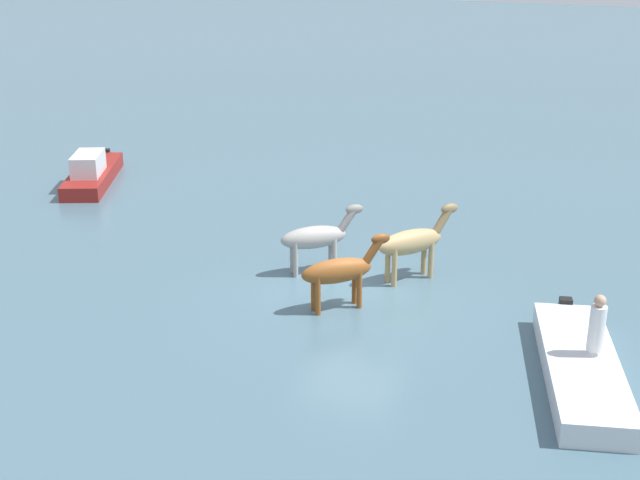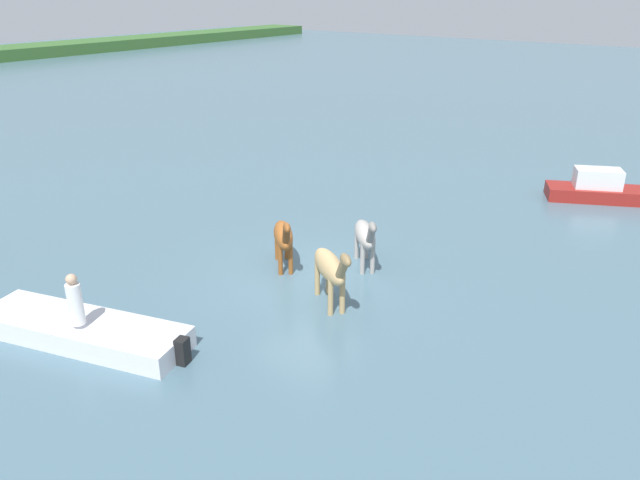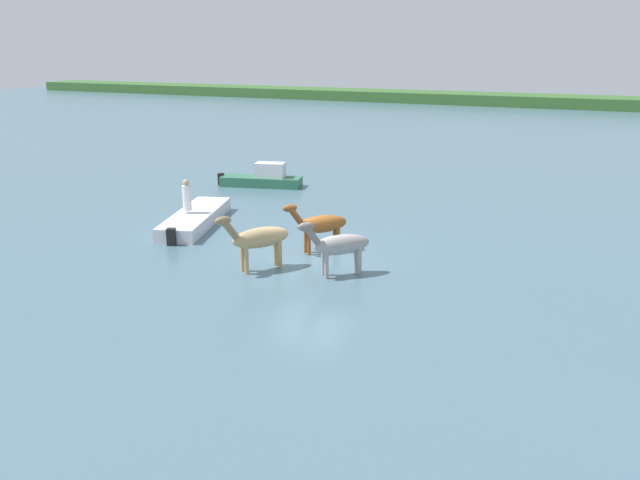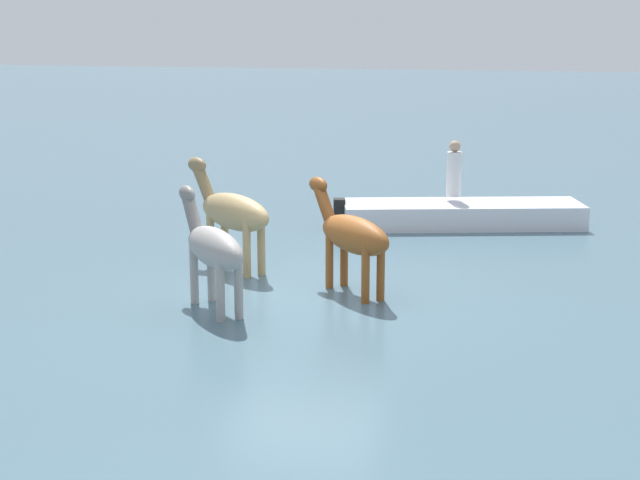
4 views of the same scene
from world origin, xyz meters
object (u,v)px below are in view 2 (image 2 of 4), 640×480
at_px(horse_pinto_flank, 365,236).
at_px(boat_dinghy_port, 608,192).
at_px(person_helmsman_aft, 75,301).
at_px(horse_dun_straggler, 283,236).
at_px(horse_rear_stallion, 331,268).
at_px(boat_motor_center, 84,334).

distance_m(horse_pinto_flank, boat_dinghy_port, 11.08).
xyz_separation_m(horse_pinto_flank, person_helmsman_aft, (-7.30, 2.70, 0.19)).
xyz_separation_m(horse_dun_straggler, boat_dinghy_port, (11.72, -5.82, -0.64)).
relative_size(horse_pinto_flank, person_helmsman_aft, 1.58).
height_order(horse_rear_stallion, person_helmsman_aft, horse_rear_stallion).
bearing_deg(horse_dun_straggler, person_helmsman_aft, -54.55).
bearing_deg(boat_dinghy_port, horse_rear_stallion, 48.60).
distance_m(horse_dun_straggler, boat_dinghy_port, 13.10).
relative_size(horse_dun_straggler, boat_motor_center, 0.35).
height_order(boat_dinghy_port, person_helmsman_aft, person_helmsman_aft).
relative_size(horse_rear_stallion, horse_pinto_flank, 1.14).
relative_size(horse_dun_straggler, horse_rear_stallion, 0.86).
distance_m(horse_dun_straggler, boat_motor_center, 5.85).
bearing_deg(boat_dinghy_port, person_helmsman_aft, 42.94).
xyz_separation_m(horse_rear_stallion, boat_motor_center, (-4.70, 3.45, -0.84)).
relative_size(horse_dun_straggler, boat_dinghy_port, 0.40).
bearing_deg(horse_rear_stallion, boat_dinghy_port, 111.04).
bearing_deg(boat_motor_center, person_helmsman_aft, 119.33).
bearing_deg(horse_rear_stallion, person_helmsman_aft, -87.41).
height_order(boat_motor_center, boat_dinghy_port, boat_dinghy_port).
bearing_deg(person_helmsman_aft, boat_dinghy_port, -20.90).
xyz_separation_m(horse_pinto_flank, boat_motor_center, (-7.11, 2.90, -0.78)).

